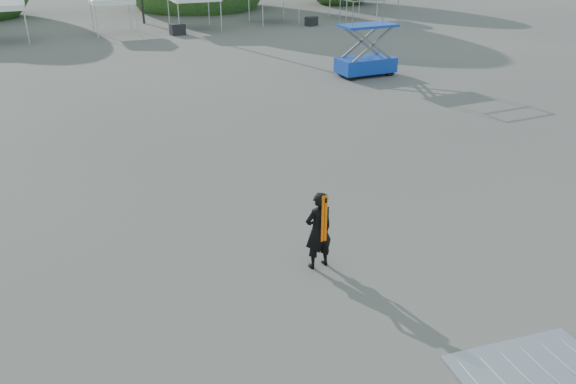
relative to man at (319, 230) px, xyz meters
name	(u,v)px	position (x,y,z in m)	size (l,w,h in m)	color
ground	(274,218)	(-0.02, 2.30, -0.83)	(120.00, 120.00, 0.00)	#474442
man	(319,230)	(0.00, 0.00, 0.00)	(0.64, 0.45, 1.65)	black
scissor_lift	(367,38)	(9.40, 13.85, 0.91)	(2.69, 1.39, 3.44)	#0C449D
barrier_mid	(526,366)	(1.67, -3.95, -0.79)	(2.47, 1.43, 0.07)	#A4A7AC
crate_mid	(177,29)	(4.05, 28.47, -0.48)	(0.91, 0.70, 0.70)	black
crate_east	(311,21)	(13.71, 28.46, -0.52)	(0.79, 0.62, 0.62)	black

